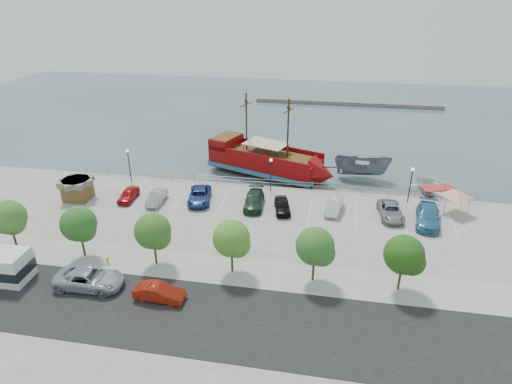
# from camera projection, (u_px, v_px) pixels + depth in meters

# --- Properties ---
(ground) EXTENTS (160.00, 160.00, 0.00)m
(ground) POSITION_uv_depth(u_px,v_px,m) (262.00, 225.00, 46.58)
(ground) COLOR #374A4D
(land_slab) EXTENTS (100.00, 58.00, 1.20)m
(land_slab) POSITION_uv_depth(u_px,v_px,m) (210.00, 381.00, 27.80)
(land_slab) COLOR gray
(land_slab) RESTS_ON ground
(street) EXTENTS (100.00, 8.00, 0.04)m
(street) POSITION_uv_depth(u_px,v_px,m) (228.00, 320.00, 31.96)
(street) COLOR black
(street) RESTS_ON land_slab
(sidewalk) EXTENTS (100.00, 4.00, 0.05)m
(sidewalk) POSITION_uv_depth(u_px,v_px,m) (243.00, 272.00, 37.28)
(sidewalk) COLOR #9A9995
(sidewalk) RESTS_ON land_slab
(seawall_railing) EXTENTS (50.00, 0.06, 1.00)m
(seawall_railing) POSITION_uv_depth(u_px,v_px,m) (272.00, 183.00, 52.82)
(seawall_railing) COLOR slate
(seawall_railing) RESTS_ON land_slab
(far_shore) EXTENTS (40.00, 3.00, 0.80)m
(far_shore) POSITION_uv_depth(u_px,v_px,m) (347.00, 103.00, 93.58)
(far_shore) COLOR slate
(far_shore) RESTS_ON ground
(pirate_ship) EXTENTS (18.37, 10.71, 11.41)m
(pirate_ship) POSITION_uv_depth(u_px,v_px,m) (273.00, 163.00, 57.73)
(pirate_ship) COLOR maroon
(pirate_ship) RESTS_ON ground
(patrol_boat) EXTENTS (7.60, 3.20, 2.89)m
(patrol_boat) POSITION_uv_depth(u_px,v_px,m) (362.00, 168.00, 57.33)
(patrol_boat) COLOR slate
(patrol_boat) RESTS_ON ground
(speedboat) EXTENTS (7.26, 8.44, 1.47)m
(speedboat) POSITION_uv_depth(u_px,v_px,m) (437.00, 191.00, 52.62)
(speedboat) COLOR white
(speedboat) RESTS_ON ground
(dock_west) EXTENTS (7.34, 4.44, 0.40)m
(dock_west) POSITION_uv_depth(u_px,v_px,m) (178.00, 181.00, 56.63)
(dock_west) COLOR slate
(dock_west) RESTS_ON ground
(dock_mid) EXTENTS (7.25, 3.19, 0.40)m
(dock_mid) POSITION_uv_depth(u_px,v_px,m) (340.00, 193.00, 53.34)
(dock_mid) COLOR slate
(dock_mid) RESTS_ON ground
(dock_east) EXTENTS (7.77, 2.75, 0.44)m
(dock_east) POSITION_uv_depth(u_px,v_px,m) (396.00, 197.00, 52.28)
(dock_east) COLOR slate
(dock_east) RESTS_ON ground
(shed) EXTENTS (3.10, 3.10, 2.50)m
(shed) POSITION_uv_depth(u_px,v_px,m) (77.00, 188.00, 49.58)
(shed) COLOR brown
(shed) RESTS_ON land_slab
(canopy_tent) EXTENTS (3.92, 3.92, 3.16)m
(canopy_tent) POSITION_uv_depth(u_px,v_px,m) (457.00, 190.00, 46.01)
(canopy_tent) COLOR slate
(canopy_tent) RESTS_ON land_slab
(street_van) EXTENTS (5.78, 2.83, 1.58)m
(street_van) POSITION_uv_depth(u_px,v_px,m) (89.00, 279.00, 35.21)
(street_van) COLOR #9CA9B2
(street_van) RESTS_ON street
(street_sedan) EXTENTS (4.15, 1.60, 1.35)m
(street_sedan) POSITION_uv_depth(u_px,v_px,m) (159.00, 292.00, 33.82)
(street_sedan) COLOR maroon
(street_sedan) RESTS_ON street
(fire_hydrant) EXTENTS (0.24, 0.24, 0.69)m
(fire_hydrant) POSITION_uv_depth(u_px,v_px,m) (107.00, 260.00, 38.33)
(fire_hydrant) COLOR yellow
(fire_hydrant) RESTS_ON sidewalk
(lamp_post_left) EXTENTS (0.36, 0.36, 4.28)m
(lamp_post_left) POSITION_uv_depth(u_px,v_px,m) (129.00, 160.00, 53.42)
(lamp_post_left) COLOR black
(lamp_post_left) RESTS_ON land_slab
(lamp_post_mid) EXTENTS (0.36, 0.36, 4.28)m
(lamp_post_mid) POSITION_uv_depth(u_px,v_px,m) (271.00, 169.00, 50.62)
(lamp_post_mid) COLOR black
(lamp_post_mid) RESTS_ON land_slab
(lamp_post_right) EXTENTS (0.36, 0.36, 4.28)m
(lamp_post_right) POSITION_uv_depth(u_px,v_px,m) (411.00, 179.00, 48.13)
(lamp_post_right) COLOR black
(lamp_post_right) RESTS_ON land_slab
(tree_a) EXTENTS (3.30, 3.20, 5.00)m
(tree_a) POSITION_uv_depth(u_px,v_px,m) (10.00, 219.00, 39.18)
(tree_a) COLOR #473321
(tree_a) RESTS_ON sidewalk
(tree_b) EXTENTS (3.30, 3.20, 5.00)m
(tree_b) POSITION_uv_depth(u_px,v_px,m) (80.00, 225.00, 38.09)
(tree_b) COLOR #473321
(tree_b) RESTS_ON sidewalk
(tree_c) EXTENTS (3.30, 3.20, 5.00)m
(tree_c) POSITION_uv_depth(u_px,v_px,m) (154.00, 232.00, 37.00)
(tree_c) COLOR #473321
(tree_c) RESTS_ON sidewalk
(tree_d) EXTENTS (3.30, 3.20, 5.00)m
(tree_d) POSITION_uv_depth(u_px,v_px,m) (233.00, 240.00, 35.91)
(tree_d) COLOR #473321
(tree_d) RESTS_ON sidewalk
(tree_e) EXTENTS (3.30, 3.20, 5.00)m
(tree_e) POSITION_uv_depth(u_px,v_px,m) (317.00, 248.00, 34.82)
(tree_e) COLOR #473321
(tree_e) RESTS_ON sidewalk
(tree_f) EXTENTS (3.30, 3.20, 5.00)m
(tree_f) POSITION_uv_depth(u_px,v_px,m) (406.00, 256.00, 33.73)
(tree_f) COLOR #473321
(tree_f) RESTS_ON sidewalk
(parked_car_a) EXTENTS (1.74, 3.96, 1.33)m
(parked_car_a) POSITION_uv_depth(u_px,v_px,m) (128.00, 194.00, 49.67)
(parked_car_a) COLOR #AD1315
(parked_car_a) RESTS_ON land_slab
(parked_car_b) EXTENTS (1.61, 4.13, 1.34)m
(parked_car_b) POSITION_uv_depth(u_px,v_px,m) (157.00, 197.00, 48.96)
(parked_car_b) COLOR #9C9EA2
(parked_car_b) RESTS_ON land_slab
(parked_car_c) EXTENTS (3.35, 5.57, 1.45)m
(parked_car_c) POSITION_uv_depth(u_px,v_px,m) (199.00, 196.00, 49.24)
(parked_car_c) COLOR navy
(parked_car_c) RESTS_ON land_slab
(parked_car_d) EXTENTS (2.44, 5.26, 1.49)m
(parked_car_d) POSITION_uv_depth(u_px,v_px,m) (254.00, 200.00, 48.13)
(parked_car_d) COLOR #193624
(parked_car_d) RESTS_ON land_slab
(parked_car_e) EXTENTS (2.45, 4.33, 1.39)m
(parked_car_e) POSITION_uv_depth(u_px,v_px,m) (282.00, 205.00, 47.12)
(parked_car_e) COLOR black
(parked_car_e) RESTS_ON land_slab
(parked_car_f) EXTENTS (2.11, 4.49, 1.42)m
(parked_car_f) POSITION_uv_depth(u_px,v_px,m) (334.00, 206.00, 47.07)
(parked_car_f) COLOR silver
(parked_car_f) RESTS_ON land_slab
(parked_car_g) EXTENTS (2.70, 5.16, 1.39)m
(parked_car_g) POSITION_uv_depth(u_px,v_px,m) (391.00, 211.00, 45.99)
(parked_car_g) COLOR gray
(parked_car_g) RESTS_ON land_slab
(parked_car_h) EXTENTS (3.26, 6.08, 1.67)m
(parked_car_h) POSITION_uv_depth(u_px,v_px,m) (428.00, 216.00, 44.67)
(parked_car_h) COLOR teal
(parked_car_h) RESTS_ON land_slab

